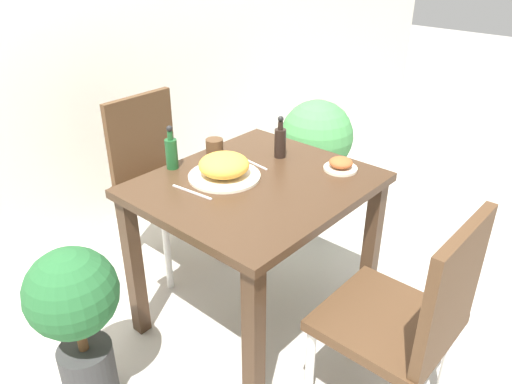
# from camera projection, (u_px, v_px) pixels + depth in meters

# --- Properties ---
(ground_plane) EXTENTS (16.00, 16.00, 0.00)m
(ground_plane) POSITION_uv_depth(u_px,v_px,m) (256.00, 317.00, 2.37)
(ground_plane) COLOR #B7B2A8
(wall_back) EXTENTS (8.00, 0.05, 2.60)m
(wall_back) POSITION_uv_depth(u_px,v_px,m) (64.00, 3.00, 2.52)
(wall_back) COLOR silver
(wall_back) RESTS_ON ground_plane
(dining_table) EXTENTS (0.90, 0.79, 0.73)m
(dining_table) POSITION_uv_depth(u_px,v_px,m) (256.00, 207.00, 2.09)
(dining_table) COLOR #3D2819
(dining_table) RESTS_ON ground_plane
(chair_near) EXTENTS (0.42, 0.42, 0.90)m
(chair_near) POSITION_uv_depth(u_px,v_px,m) (410.00, 317.00, 1.64)
(chair_near) COLOR #4C331E
(chair_near) RESTS_ON ground_plane
(chair_far) EXTENTS (0.42, 0.42, 0.90)m
(chair_far) POSITION_uv_depth(u_px,v_px,m) (158.00, 172.00, 2.61)
(chair_far) COLOR #4C331E
(chair_far) RESTS_ON ground_plane
(food_plate) EXTENTS (0.30, 0.30, 0.10)m
(food_plate) POSITION_uv_depth(u_px,v_px,m) (224.00, 167.00, 2.04)
(food_plate) COLOR beige
(food_plate) RESTS_ON dining_table
(side_plate) EXTENTS (0.14, 0.14, 0.06)m
(side_plate) POSITION_uv_depth(u_px,v_px,m) (341.00, 165.00, 2.11)
(side_plate) COLOR beige
(side_plate) RESTS_ON dining_table
(drink_cup) EXTENTS (0.08, 0.08, 0.08)m
(drink_cup) POSITION_uv_depth(u_px,v_px,m) (215.00, 148.00, 2.24)
(drink_cup) COLOR #4C331E
(drink_cup) RESTS_ON dining_table
(sauce_bottle) EXTENTS (0.05, 0.05, 0.19)m
(sauce_bottle) POSITION_uv_depth(u_px,v_px,m) (280.00, 141.00, 2.21)
(sauce_bottle) COLOR black
(sauce_bottle) RESTS_ON dining_table
(condiment_bottle) EXTENTS (0.05, 0.05, 0.19)m
(condiment_bottle) POSITION_uv_depth(u_px,v_px,m) (171.00, 152.00, 2.11)
(condiment_bottle) COLOR #194C23
(condiment_bottle) RESTS_ON dining_table
(fork_utensil) EXTENTS (0.03, 0.20, 0.00)m
(fork_utensil) POSITION_uv_depth(u_px,v_px,m) (192.00, 192.00, 1.94)
(fork_utensil) COLOR silver
(fork_utensil) RESTS_ON dining_table
(spoon_utensil) EXTENTS (0.03, 0.17, 0.00)m
(spoon_utensil) POSITION_uv_depth(u_px,v_px,m) (253.00, 163.00, 2.18)
(spoon_utensil) COLOR silver
(spoon_utensil) RESTS_ON dining_table
(potted_plant_left) EXTENTS (0.33, 0.33, 0.68)m
(potted_plant_left) POSITION_uv_depth(u_px,v_px,m) (76.00, 313.00, 1.77)
(potted_plant_left) COLOR #333333
(potted_plant_left) RESTS_ON ground_plane
(potted_plant_right) EXTENTS (0.42, 0.42, 0.79)m
(potted_plant_right) POSITION_uv_depth(u_px,v_px,m) (316.00, 146.00, 2.89)
(potted_plant_right) COLOR #333333
(potted_plant_right) RESTS_ON ground_plane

